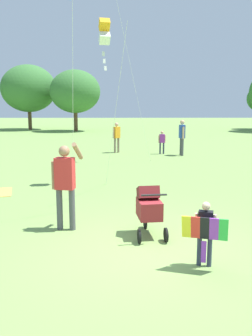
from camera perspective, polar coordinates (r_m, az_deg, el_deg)
The scene contains 9 objects.
ground_plane at distance 6.94m, azimuth 3.72°, elevation -12.36°, with size 120.00×120.00×0.00m, color #75994C.
treeline_distant at distance 36.47m, azimuth -8.69°, elevation 11.64°, with size 35.63×7.42×6.32m.
child_with_butterfly_kite at distance 6.14m, azimuth 12.14°, elevation -9.17°, with size 0.73×0.44×1.08m.
person_adult_flyer at distance 7.74m, azimuth -9.40°, elevation -1.78°, with size 0.64×0.54×1.86m.
stroller at distance 7.41m, azimuth 3.57°, elevation -5.93°, with size 0.60×1.11×1.03m.
kite_green_novelty at distance 12.09m, azimuth -3.34°, elevation 20.21°, with size 0.87×2.81×5.20m.
person_sitting_far at distance 18.87m, azimuth 8.65°, elevation 5.13°, with size 0.28×0.58×1.80m.
person_couple_left at distance 19.73m, azimuth -1.46°, elevation 5.13°, with size 0.40×0.39×1.61m.
person_kid_running at distance 19.31m, azimuth 5.58°, elevation 4.26°, with size 0.38×0.21×1.21m.
Camera 1 is at (-0.50, -6.40, 2.64)m, focal length 39.41 mm.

